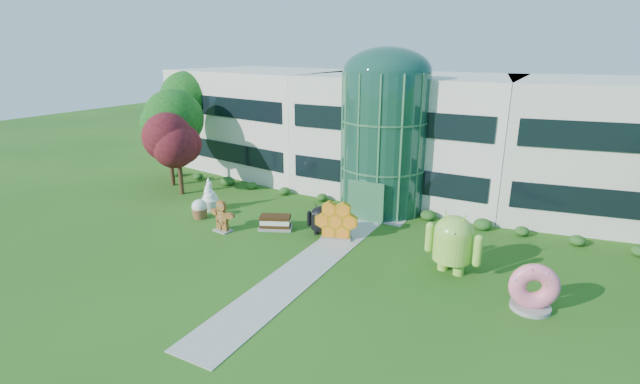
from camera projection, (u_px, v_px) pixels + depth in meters
The scene contains 14 objects.
ground at pixel (297, 275), 24.22m from camera, with size 140.00×140.00×0.00m, color #215114.
building at pixel (411, 133), 37.91m from camera, with size 46.00×15.00×9.30m, color beige, non-canonical shape.
atrium at pixel (384, 143), 32.81m from camera, with size 6.00×6.00×9.80m, color #194738.
walkway at pixel (316, 260), 25.89m from camera, with size 2.40×20.00×0.04m, color #9E9E93.
tree_red at pixel (179, 158), 36.70m from camera, with size 4.00×4.00×6.00m, color #3F0C14, non-canonical shape.
trees_backdrop at pixel (389, 150), 33.86m from camera, with size 52.00×8.00×8.40m, color #104311, non-canonical shape.
android_green at pixel (453, 240), 24.00m from camera, with size 3.25×2.17×3.68m, color #89C63F, non-canonical shape.
android_black at pixel (320, 218), 29.06m from camera, with size 1.95×1.31×2.22m, color black, non-canonical shape.
donut at pixel (533, 286), 20.72m from camera, with size 2.22×1.06×2.31m, color #E55774, non-canonical shape.
gingerbread at pixel (222, 216), 29.66m from camera, with size 2.30×0.89×2.13m, color brown, non-canonical shape.
ice_cream_sandwich at pixel (275, 222), 30.14m from camera, with size 2.15×1.07×0.96m, color black, non-canonical shape.
honeycomb at pixel (336, 222), 28.41m from camera, with size 2.80×1.00×2.20m, color orange, non-canonical shape.
froyo at pixel (209, 194), 33.51m from camera, with size 1.42×1.42×2.43m, color white, non-canonical shape.
cupcake at pixel (200, 209), 32.05m from camera, with size 1.14×1.14×1.36m, color white, non-canonical shape.
Camera 1 is at (11.51, -18.58, 11.37)m, focal length 26.00 mm.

